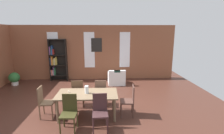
% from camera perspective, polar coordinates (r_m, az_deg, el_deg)
% --- Properties ---
extents(ground_plane, '(10.48, 10.48, 0.00)m').
position_cam_1_polar(ground_plane, '(5.83, -10.65, -13.90)').
color(ground_plane, '#47261D').
extents(back_wall_brick, '(9.06, 0.12, 2.88)m').
position_cam_1_polar(back_wall_brick, '(8.96, -7.74, 4.94)').
color(back_wall_brick, brown).
rests_on(back_wall_brick, ground).
extents(window_pane_0, '(0.55, 0.02, 1.87)m').
position_cam_1_polar(window_pane_0, '(9.24, -19.56, 5.47)').
color(window_pane_0, white).
extents(window_pane_1, '(0.55, 0.02, 1.87)m').
position_cam_1_polar(window_pane_1, '(8.87, -7.81, 5.81)').
color(window_pane_1, white).
extents(window_pane_2, '(0.55, 0.02, 1.87)m').
position_cam_1_polar(window_pane_2, '(8.90, 4.42, 5.90)').
color(window_pane_2, white).
extents(dining_table, '(1.80, 0.94, 0.73)m').
position_cam_1_polar(dining_table, '(5.08, -8.54, -9.80)').
color(dining_table, brown).
rests_on(dining_table, ground).
extents(vase_on_table, '(0.12, 0.12, 0.23)m').
position_cam_1_polar(vase_on_table, '(5.01, -8.75, -7.71)').
color(vase_on_table, silver).
rests_on(vase_on_table, dining_table).
extents(tealight_candle_0, '(0.04, 0.04, 0.04)m').
position_cam_1_polar(tealight_candle_0, '(5.23, -14.70, -8.22)').
color(tealight_candle_0, silver).
rests_on(tealight_candle_0, dining_table).
extents(dining_chair_far_right, '(0.44, 0.44, 0.95)m').
position_cam_1_polar(dining_chair_far_right, '(5.76, -3.78, -8.50)').
color(dining_chair_far_right, brown).
rests_on(dining_chair_far_right, ground).
extents(dining_chair_head_left, '(0.41, 0.41, 0.95)m').
position_cam_1_polar(dining_chair_head_left, '(5.42, -22.25, -10.77)').
color(dining_chair_head_left, brown).
rests_on(dining_chair_head_left, ground).
extents(dining_chair_near_left, '(0.41, 0.41, 0.95)m').
position_cam_1_polar(dining_chair_near_left, '(4.57, -14.60, -14.58)').
color(dining_chair_near_left, '#323015').
rests_on(dining_chair_near_left, ground).
extents(dining_chair_head_right, '(0.43, 0.43, 0.95)m').
position_cam_1_polar(dining_chair_head_right, '(5.15, 6.01, -11.08)').
color(dining_chair_head_right, '#4C3129').
rests_on(dining_chair_head_right, ground).
extents(dining_chair_far_left, '(0.43, 0.43, 0.95)m').
position_cam_1_polar(dining_chair_far_left, '(5.83, -11.73, -8.47)').
color(dining_chair_far_left, '#513725').
rests_on(dining_chair_far_left, ground).
extents(dining_chair_near_right, '(0.42, 0.42, 0.95)m').
position_cam_1_polar(dining_chair_near_right, '(4.48, -4.14, -14.80)').
color(dining_chair_near_right, '#3A2223').
rests_on(dining_chair_near_right, ground).
extents(bookshelf_tall, '(0.89, 0.29, 2.18)m').
position_cam_1_polar(bookshelf_tall, '(9.09, -18.49, 2.35)').
color(bookshelf_tall, black).
rests_on(bookshelf_tall, ground).
extents(armchair_white, '(0.84, 0.84, 0.75)m').
position_cam_1_polar(armchair_white, '(8.15, 1.53, -3.99)').
color(armchair_white, silver).
rests_on(armchair_white, ground).
extents(potted_plant_by_shelf, '(0.50, 0.50, 0.62)m').
position_cam_1_polar(potted_plant_by_shelf, '(9.27, -30.65, -3.34)').
color(potted_plant_by_shelf, silver).
rests_on(potted_plant_by_shelf, ground).
extents(framed_picture, '(0.56, 0.03, 0.72)m').
position_cam_1_polar(framed_picture, '(8.81, -5.34, 7.57)').
color(framed_picture, black).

